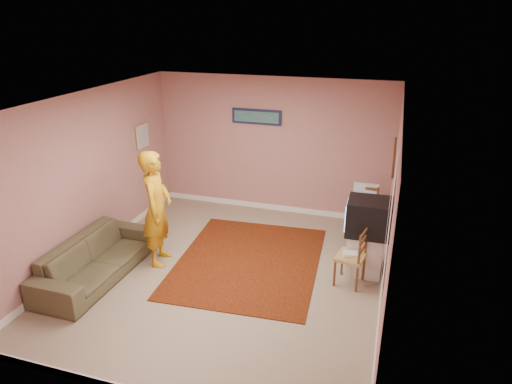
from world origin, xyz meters
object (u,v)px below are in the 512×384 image
(crt_tv, at_px, (368,217))
(chair_b, at_px, (351,250))
(tv_cabinet, at_px, (365,253))
(sofa, at_px, (96,259))
(chair_a, at_px, (364,210))
(person, at_px, (157,208))

(crt_tv, height_order, chair_b, crt_tv)
(crt_tv, relative_size, chair_b, 1.29)
(tv_cabinet, xyz_separation_m, sofa, (-3.75, -1.30, -0.02))
(chair_a, distance_m, person, 3.39)
(chair_b, xyz_separation_m, person, (-2.90, -0.24, 0.36))
(crt_tv, distance_m, chair_a, 1.08)
(tv_cabinet, distance_m, crt_tv, 0.59)
(chair_b, bearing_deg, person, -74.47)
(person, bearing_deg, chair_b, -97.90)
(crt_tv, height_order, chair_a, crt_tv)
(chair_b, bearing_deg, sofa, -64.62)
(chair_a, bearing_deg, tv_cabinet, -78.47)
(chair_a, relative_size, person, 0.28)
(tv_cabinet, bearing_deg, crt_tv, -179.44)
(crt_tv, relative_size, person, 0.34)
(tv_cabinet, distance_m, chair_a, 1.05)
(tv_cabinet, height_order, person, person)
(person, bearing_deg, sofa, 123.02)
(chair_b, distance_m, sofa, 3.70)
(tv_cabinet, relative_size, person, 0.36)
(crt_tv, height_order, person, person)
(crt_tv, bearing_deg, chair_a, 95.95)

